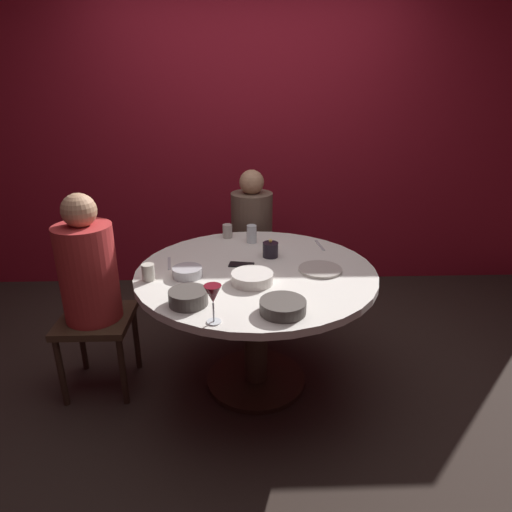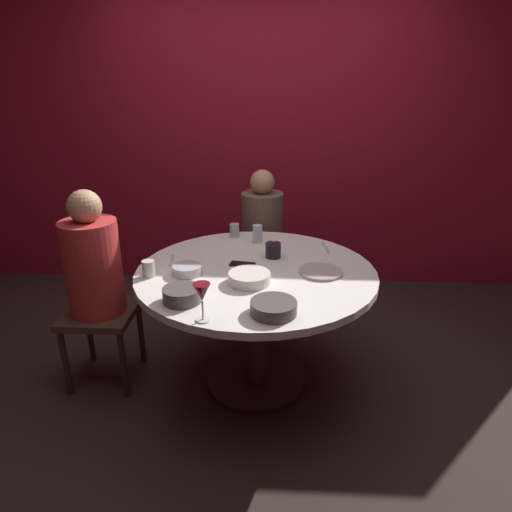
% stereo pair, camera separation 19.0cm
% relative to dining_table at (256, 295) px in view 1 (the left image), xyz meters
% --- Properties ---
extents(ground_plane, '(8.00, 8.00, 0.00)m').
position_rel_dining_table_xyz_m(ground_plane, '(0.00, 0.00, -0.60)').
color(ground_plane, '#2D231E').
extents(back_wall, '(6.00, 0.10, 2.60)m').
position_rel_dining_table_xyz_m(back_wall, '(0.00, 1.57, 0.70)').
color(back_wall, maroon).
rests_on(back_wall, ground).
extents(dining_table, '(1.33, 1.33, 0.75)m').
position_rel_dining_table_xyz_m(dining_table, '(0.00, 0.00, 0.00)').
color(dining_table, silver).
rests_on(dining_table, ground).
extents(seated_diner_left, '(0.40, 0.40, 1.19)m').
position_rel_dining_table_xyz_m(seated_diner_left, '(-0.92, 0.00, 0.13)').
color(seated_diner_left, '#3F2D1E').
rests_on(seated_diner_left, ground).
extents(seated_diner_back, '(0.40, 0.40, 1.13)m').
position_rel_dining_table_xyz_m(seated_diner_back, '(0.00, 0.91, 0.11)').
color(seated_diner_back, '#3F2D1E').
rests_on(seated_diner_back, ground).
extents(candle_holder, '(0.09, 0.09, 0.11)m').
position_rel_dining_table_xyz_m(candle_holder, '(0.09, 0.19, 0.20)').
color(candle_holder, black).
rests_on(candle_holder, dining_table).
extents(wine_glass, '(0.08, 0.08, 0.18)m').
position_rel_dining_table_xyz_m(wine_glass, '(-0.20, -0.57, 0.28)').
color(wine_glass, silver).
rests_on(wine_glass, dining_table).
extents(dinner_plate, '(0.24, 0.24, 0.01)m').
position_rel_dining_table_xyz_m(dinner_plate, '(0.35, -0.03, 0.16)').
color(dinner_plate, '#B2ADA3').
rests_on(dinner_plate, dining_table).
extents(cell_phone, '(0.15, 0.09, 0.01)m').
position_rel_dining_table_xyz_m(cell_phone, '(-0.08, 0.06, 0.16)').
color(cell_phone, black).
rests_on(cell_phone, dining_table).
extents(bowl_serving_large, '(0.16, 0.16, 0.05)m').
position_rel_dining_table_xyz_m(bowl_serving_large, '(-0.37, -0.08, 0.18)').
color(bowl_serving_large, '#B7B7BC').
rests_on(bowl_serving_large, dining_table).
extents(bowl_salad_center, '(0.21, 0.21, 0.06)m').
position_rel_dining_table_xyz_m(bowl_salad_center, '(0.10, -0.49, 0.19)').
color(bowl_salad_center, '#4C4742').
rests_on(bowl_salad_center, dining_table).
extents(bowl_small_white, '(0.18, 0.18, 0.07)m').
position_rel_dining_table_xyz_m(bowl_small_white, '(-0.33, -0.40, 0.19)').
color(bowl_small_white, '#4C4742').
rests_on(bowl_small_white, dining_table).
extents(bowl_sauce_side, '(0.22, 0.22, 0.06)m').
position_rel_dining_table_xyz_m(bowl_sauce_side, '(-0.03, -0.17, 0.18)').
color(bowl_sauce_side, silver).
rests_on(bowl_sauce_side, dining_table).
extents(cup_near_candle, '(0.06, 0.06, 0.11)m').
position_rel_dining_table_xyz_m(cup_near_candle, '(-0.01, 0.44, 0.21)').
color(cup_near_candle, silver).
rests_on(cup_near_candle, dining_table).
extents(cup_by_left_diner, '(0.07, 0.07, 0.09)m').
position_rel_dining_table_xyz_m(cup_by_left_diner, '(-0.57, -0.12, 0.20)').
color(cup_by_left_diner, beige).
rests_on(cup_by_left_diner, dining_table).
extents(cup_by_right_diner, '(0.06, 0.06, 0.09)m').
position_rel_dining_table_xyz_m(cup_by_right_diner, '(-0.17, 0.54, 0.20)').
color(cup_by_right_diner, '#B2ADA3').
rests_on(cup_by_right_diner, dining_table).
extents(fork_near_plate, '(0.04, 0.18, 0.01)m').
position_rel_dining_table_xyz_m(fork_near_plate, '(-0.49, 0.10, 0.16)').
color(fork_near_plate, '#B7B7BC').
rests_on(fork_near_plate, dining_table).
extents(knife_near_plate, '(0.04, 0.18, 0.01)m').
position_rel_dining_table_xyz_m(knife_near_plate, '(0.42, 0.36, 0.16)').
color(knife_near_plate, '#B7B7BC').
rests_on(knife_near_plate, dining_table).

